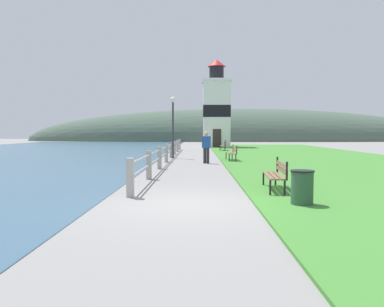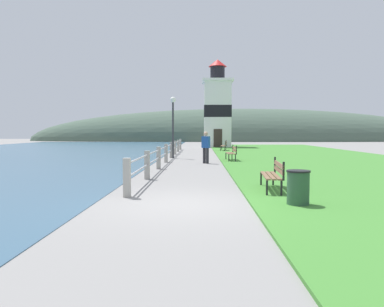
% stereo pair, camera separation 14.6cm
% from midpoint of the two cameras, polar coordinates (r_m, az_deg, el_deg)
% --- Properties ---
extents(ground_plane, '(160.00, 160.00, 0.00)m').
position_cam_midpoint_polar(ground_plane, '(8.90, -1.40, -7.79)').
color(ground_plane, gray).
extents(grass_verge, '(12.00, 47.51, 0.06)m').
position_cam_midpoint_polar(grass_verge, '(25.66, 17.35, -0.58)').
color(grass_verge, '#428433').
rests_on(grass_verge, ground_plane).
extents(seawall_railing, '(0.18, 26.10, 1.03)m').
position_cam_midpoint_polar(seawall_railing, '(22.79, -3.71, 0.50)').
color(seawall_railing, '#A8A399').
rests_on(seawall_railing, ground_plane).
extents(park_bench_near, '(0.62, 1.96, 0.94)m').
position_cam_midpoint_polar(park_bench_near, '(10.93, 12.37, -2.92)').
color(park_bench_near, brown).
rests_on(park_bench_near, ground_plane).
extents(park_bench_midway, '(0.52, 1.85, 0.94)m').
position_cam_midpoint_polar(park_bench_midway, '(21.83, 5.97, 0.23)').
color(park_bench_midway, brown).
rests_on(park_bench_midway, ground_plane).
extents(park_bench_far, '(0.69, 1.92, 0.94)m').
position_cam_midpoint_polar(park_bench_far, '(33.33, 4.72, 1.31)').
color(park_bench_far, brown).
rests_on(park_bench_far, ground_plane).
extents(lighthouse, '(3.32, 3.32, 9.59)m').
position_cam_midpoint_polar(lighthouse, '(41.46, 3.64, 6.72)').
color(lighthouse, white).
rests_on(lighthouse, ground_plane).
extents(person_strolling, '(0.48, 0.40, 1.72)m').
position_cam_midpoint_polar(person_strolling, '(20.24, 1.99, 1.12)').
color(person_strolling, '#28282D').
rests_on(person_strolling, ground_plane).
extents(trash_bin, '(0.54, 0.54, 0.84)m').
position_cam_midpoint_polar(trash_bin, '(8.91, 15.98, -5.14)').
color(trash_bin, '#2D5138').
rests_on(trash_bin, ground_plane).
extents(lamp_post, '(0.36, 0.36, 3.96)m').
position_cam_midpoint_polar(lamp_post, '(24.25, -3.09, 5.75)').
color(lamp_post, '#333338').
rests_on(lamp_post, ground_plane).
extents(distant_hillside, '(80.00, 16.00, 12.00)m').
position_cam_midpoint_polar(distant_hillside, '(70.83, 7.17, 1.93)').
color(distant_hillside, '#475B4C').
rests_on(distant_hillside, ground_plane).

